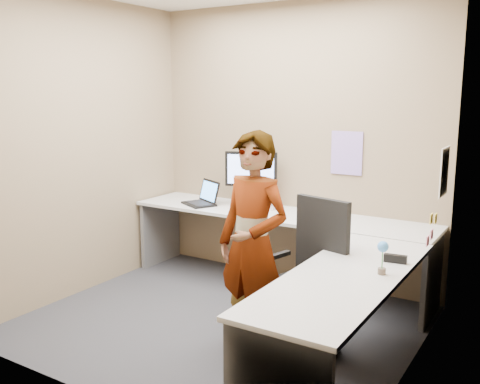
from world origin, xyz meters
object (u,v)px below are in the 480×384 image
Objects in this scene: desk at (290,250)px; monitor at (251,172)px; office_chair at (307,291)px; person at (253,245)px.

monitor reaches higher than desk.
monitor is 0.46× the size of office_chair.
person is at bearing -129.33° from office_chair.
person is at bearing -78.46° from monitor.
desk is at bearing 143.95° from office_chair.
office_chair is 0.68× the size of person.
office_chair is at bearing 46.15° from person.
desk is 0.69m from person.
person reaches higher than office_chair.
office_chair is (1.12, -1.09, -0.64)m from monitor.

